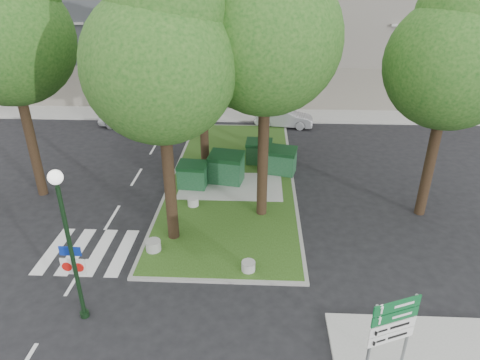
# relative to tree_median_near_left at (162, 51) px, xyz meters

# --- Properties ---
(ground) EXTENTS (120.00, 120.00, 0.00)m
(ground) POSITION_rel_tree_median_near_left_xyz_m (1.41, -2.56, -7.32)
(ground) COLOR black
(ground) RESTS_ON ground
(median_island) EXTENTS (6.00, 16.00, 0.12)m
(median_island) POSITION_rel_tree_median_near_left_xyz_m (1.91, 5.44, -7.26)
(median_island) COLOR #244112
(median_island) RESTS_ON ground
(median_kerb) EXTENTS (6.30, 16.30, 0.10)m
(median_kerb) POSITION_rel_tree_median_near_left_xyz_m (1.91, 5.44, -7.27)
(median_kerb) COLOR gray
(median_kerb) RESTS_ON ground
(building_sidewalk) EXTENTS (42.00, 3.00, 0.12)m
(building_sidewalk) POSITION_rel_tree_median_near_left_xyz_m (1.41, 15.94, -7.26)
(building_sidewalk) COLOR #999993
(building_sidewalk) RESTS_ON ground
(zebra_crossing) EXTENTS (5.00, 3.00, 0.01)m
(zebra_crossing) POSITION_rel_tree_median_near_left_xyz_m (-2.34, -1.06, -7.31)
(zebra_crossing) COLOR silver
(zebra_crossing) RESTS_ON ground
(tree_median_near_left) EXTENTS (5.20, 5.20, 10.53)m
(tree_median_near_left) POSITION_rel_tree_median_near_left_xyz_m (0.00, 0.00, 0.00)
(tree_median_near_left) COLOR black
(tree_median_near_left) RESTS_ON ground
(tree_median_near_right) EXTENTS (5.60, 5.60, 11.46)m
(tree_median_near_right) POSITION_rel_tree_median_near_left_xyz_m (3.50, 2.00, 0.67)
(tree_median_near_right) COLOR black
(tree_median_near_right) RESTS_ON ground
(tree_median_mid) EXTENTS (4.80, 4.80, 9.99)m
(tree_median_mid) POSITION_rel_tree_median_near_left_xyz_m (0.50, 6.50, -0.34)
(tree_median_mid) COLOR black
(tree_median_mid) RESTS_ON ground
(tree_street_left) EXTENTS (5.40, 5.40, 11.00)m
(tree_street_left) POSITION_rel_tree_median_near_left_xyz_m (-7.00, 3.50, 0.33)
(tree_street_left) COLOR black
(tree_street_left) RESTS_ON ground
(tree_street_right) EXTENTS (5.00, 5.00, 10.06)m
(tree_street_right) POSITION_rel_tree_median_near_left_xyz_m (10.50, 2.50, -0.33)
(tree_street_right) COLOR black
(tree_street_right) RESTS_ON ground
(dumpster_a) EXTENTS (1.47, 1.10, 1.29)m
(dumpster_a) POSITION_rel_tree_median_near_left_xyz_m (0.05, 4.28, -6.58)
(dumpster_a) COLOR #0F391C
(dumpster_a) RESTS_ON median_island
(dumpster_b) EXTENTS (1.85, 1.45, 1.54)m
(dumpster_b) POSITION_rel_tree_median_near_left_xyz_m (1.65, 4.95, -6.46)
(dumpster_b) COLOR #113C1F
(dumpster_b) RESTS_ON median_island
(dumpster_c) EXTENTS (1.48, 1.09, 1.31)m
(dumpster_c) POSITION_rel_tree_median_near_left_xyz_m (3.25, 7.35, -6.57)
(dumpster_c) COLOR #103717
(dumpster_c) RESTS_ON median_island
(dumpster_d) EXTENTS (1.71, 1.38, 1.40)m
(dumpster_d) POSITION_rel_tree_median_near_left_xyz_m (4.41, 6.10, -6.53)
(dumpster_d) COLOR #144122
(dumpster_d) RESTS_ON median_island
(bollard_left) EXTENTS (0.57, 0.57, 0.41)m
(bollard_left) POSITION_rel_tree_median_near_left_xyz_m (-0.69, -1.02, -6.99)
(bollard_left) COLOR gray
(bollard_left) RESTS_ON median_island
(bollard_right) EXTENTS (0.49, 0.49, 0.35)m
(bollard_right) POSITION_rel_tree_median_near_left_xyz_m (2.95, -2.06, -7.02)
(bollard_right) COLOR #A09F9B
(bollard_right) RESTS_ON median_island
(bollard_mid) EXTENTS (0.49, 0.49, 0.35)m
(bollard_mid) POSITION_rel_tree_median_near_left_xyz_m (0.33, 2.44, -7.02)
(bollard_mid) COLOR #A9A9A3
(bollard_mid) RESTS_ON median_island
(litter_bin) EXTENTS (0.38, 0.38, 0.66)m
(litter_bin) POSITION_rel_tree_median_near_left_xyz_m (4.61, 5.98, -6.87)
(litter_bin) COLOR yellow
(litter_bin) RESTS_ON median_island
(street_lamp) EXTENTS (0.40, 0.40, 5.04)m
(street_lamp) POSITION_rel_tree_median_near_left_xyz_m (-2.09, -4.42, -4.15)
(street_lamp) COLOR black
(street_lamp) RESTS_ON ground
(traffic_sign_pole) EXTENTS (0.77, 0.08, 2.57)m
(traffic_sign_pole) POSITION_rel_tree_median_near_left_xyz_m (-2.29, -4.09, -5.67)
(traffic_sign_pole) COLOR slate
(traffic_sign_pole) RESTS_ON ground
(directional_sign) EXTENTS (1.24, 0.53, 2.64)m
(directional_sign) POSITION_rel_tree_median_near_left_xyz_m (6.57, -6.34, -5.44)
(directional_sign) COLOR slate
(directional_sign) RESTS_ON sidewalk_corner
(car_white) EXTENTS (4.00, 1.68, 1.35)m
(car_white) POSITION_rel_tree_median_near_left_xyz_m (-5.67, 13.31, -6.64)
(car_white) COLOR silver
(car_white) RESTS_ON ground
(car_silver) EXTENTS (4.01, 1.81, 1.28)m
(car_silver) POSITION_rel_tree_median_near_left_xyz_m (4.91, 13.71, -6.68)
(car_silver) COLOR #9C9DA4
(car_silver) RESTS_ON ground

